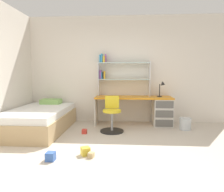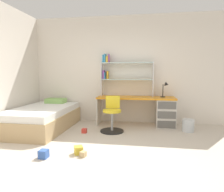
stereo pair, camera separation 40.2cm
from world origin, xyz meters
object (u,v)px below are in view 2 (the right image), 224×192
object	(u,v)px
bookshelf_hutch	(121,72)
toy_block_blue_3	(44,154)
toy_block_natural_0	(83,154)
toy_block_yellow_2	(79,150)
desk_lamp	(166,87)
waste_bin	(188,125)
desk	(156,110)
bed_platform	(43,118)
swivel_chair	(112,118)
toy_block_red_1	(84,131)

from	to	relation	value
bookshelf_hutch	toy_block_blue_3	world-z (taller)	bookshelf_hutch
toy_block_natural_0	toy_block_yellow_2	size ratio (longest dim) A/B	0.64
desk_lamp	toy_block_natural_0	world-z (taller)	desk_lamp
waste_bin	toy_block_yellow_2	bearing A→B (deg)	-141.18
toy_block_blue_3	desk	bearing A→B (deg)	51.12
bed_platform	toy_block_blue_3	size ratio (longest dim) A/B	15.67
swivel_chair	toy_block_blue_3	bearing A→B (deg)	-116.79
bed_platform	toy_block_natural_0	world-z (taller)	bed_platform
swivel_chair	desk_lamp	bearing A→B (deg)	28.05
bookshelf_hutch	waste_bin	world-z (taller)	bookshelf_hutch
toy_block_blue_3	bed_platform	bearing A→B (deg)	118.38
swivel_chair	waste_bin	bearing A→B (deg)	8.60
desk_lamp	toy_block_yellow_2	world-z (taller)	desk_lamp
swivel_chair	toy_block_natural_0	xyz separation A→B (m)	(-0.22, -1.45, -0.27)
waste_bin	toy_block_blue_3	size ratio (longest dim) A/B	2.14
bed_platform	desk_lamp	bearing A→B (deg)	13.72
desk	toy_block_yellow_2	world-z (taller)	desk
toy_block_blue_3	swivel_chair	bearing A→B (deg)	63.21
desk_lamp	toy_block_blue_3	distance (m)	3.13
toy_block_red_1	toy_block_blue_3	bearing A→B (deg)	-99.40
swivel_chair	waste_bin	xyz separation A→B (m)	(1.67, 0.25, -0.17)
desk	bookshelf_hutch	size ratio (longest dim) A/B	1.43
desk	toy_block_red_1	distance (m)	1.83
waste_bin	toy_block_natural_0	xyz separation A→B (m)	(-1.90, -1.70, -0.10)
bookshelf_hutch	toy_block_blue_3	size ratio (longest dim) A/B	10.37
swivel_chair	toy_block_yellow_2	world-z (taller)	swivel_chair
bed_platform	toy_block_yellow_2	size ratio (longest dim) A/B	15.61
toy_block_red_1	swivel_chair	bearing A→B (deg)	21.23
bookshelf_hutch	waste_bin	bearing A→B (deg)	-19.66
swivel_chair	toy_block_yellow_2	xyz separation A→B (m)	(-0.33, -1.36, -0.24)
desk	toy_block_blue_3	bearing A→B (deg)	-128.88
desk	waste_bin	bearing A→B (deg)	-29.95
toy_block_natural_0	toy_block_yellow_2	xyz separation A→B (m)	(-0.10, 0.09, 0.02)
desk	toy_block_blue_3	size ratio (longest dim) A/B	14.88
desk	toy_block_yellow_2	xyz separation A→B (m)	(-1.32, -2.00, -0.34)
desk	waste_bin	distance (m)	0.82
bed_platform	toy_block_yellow_2	world-z (taller)	bed_platform
bookshelf_hutch	waste_bin	size ratio (longest dim) A/B	4.85
desk	bookshelf_hutch	world-z (taller)	bookshelf_hutch
bookshelf_hutch	desk_lamp	size ratio (longest dim) A/B	3.46
bookshelf_hutch	toy_block_blue_3	xyz separation A→B (m)	(-0.89, -2.41, -1.27)
toy_block_natural_0	bed_platform	bearing A→B (deg)	135.26
swivel_chair	waste_bin	size ratio (longest dim) A/B	2.86
bookshelf_hutch	toy_block_yellow_2	bearing A→B (deg)	-100.88
bed_platform	swivel_chair	bearing A→B (deg)	1.80
toy_block_natural_0	toy_block_blue_3	bearing A→B (deg)	-166.37
bed_platform	toy_block_yellow_2	xyz separation A→B (m)	(1.31, -1.30, -0.19)
toy_block_blue_3	waste_bin	bearing A→B (deg)	36.66
bookshelf_hutch	desk_lamp	distance (m)	1.19
bed_platform	toy_block_red_1	xyz separation A→B (m)	(1.06, -0.17, -0.21)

